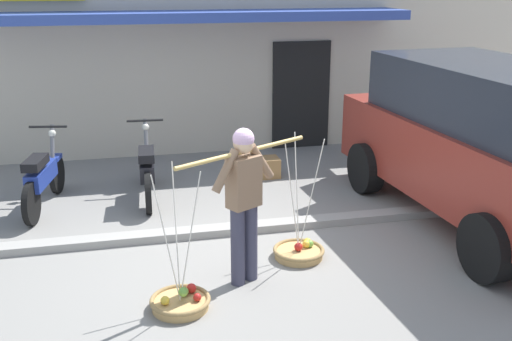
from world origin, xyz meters
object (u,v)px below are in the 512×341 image
at_px(fruit_vendor, 244,196).
at_px(motorcycle_nearest_shop, 43,178).
at_px(parked_truck, 488,140).
at_px(wooden_crate, 265,167).
at_px(fruit_basket_right_side, 299,251).
at_px(motorcycle_second_in_row, 147,169).
at_px(fruit_basket_left_side, 181,301).

height_order(fruit_vendor, motorcycle_nearest_shop, fruit_vendor).
bearing_deg(parked_truck, wooden_crate, 133.28).
xyz_separation_m(fruit_basket_right_side, motorcycle_second_in_row, (-1.60, 2.38, 0.38)).
height_order(fruit_vendor, parked_truck, parked_truck).
height_order(motorcycle_nearest_shop, motorcycle_second_in_row, same).
bearing_deg(motorcycle_second_in_row, fruit_basket_right_side, -56.15).
xyz_separation_m(fruit_vendor, fruit_basket_right_side, (0.74, 0.42, -0.90)).
relative_size(motorcycle_nearest_shop, parked_truck, 0.37).
bearing_deg(wooden_crate, fruit_vendor, -107.34).
bearing_deg(parked_truck, fruit_basket_right_side, -169.31).
bearing_deg(fruit_basket_left_side, fruit_vendor, 29.50).
relative_size(fruit_basket_left_side, fruit_basket_right_side, 1.00).
height_order(fruit_basket_left_side, motorcycle_second_in_row, fruit_basket_left_side).
bearing_deg(motorcycle_nearest_shop, fruit_basket_right_side, -37.16).
distance_m(fruit_basket_right_side, wooden_crate, 3.00).
height_order(fruit_vendor, fruit_basket_right_side, fruit_vendor).
distance_m(motorcycle_second_in_row, parked_truck, 4.70).
distance_m(fruit_basket_left_side, motorcycle_second_in_row, 3.24).
bearing_deg(fruit_basket_left_side, motorcycle_second_in_row, 92.24).
relative_size(fruit_basket_right_side, parked_truck, 0.30).
xyz_separation_m(fruit_basket_right_side, wooden_crate, (0.32, 2.98, 0.08)).
height_order(fruit_basket_right_side, motorcycle_second_in_row, fruit_basket_right_side).
distance_m(fruit_vendor, fruit_basket_left_side, 1.23).
relative_size(motorcycle_second_in_row, parked_truck, 0.37).
distance_m(fruit_basket_right_side, motorcycle_nearest_shop, 3.83).
bearing_deg(motorcycle_nearest_shop, fruit_vendor, -49.82).
bearing_deg(fruit_basket_right_side, motorcycle_second_in_row, 123.85).
relative_size(fruit_vendor, motorcycle_second_in_row, 0.93).
bearing_deg(motorcycle_second_in_row, fruit_basket_left_side, -87.76).
bearing_deg(fruit_vendor, fruit_basket_right_side, 29.49).
relative_size(fruit_vendor, wooden_crate, 3.85).
bearing_deg(fruit_basket_left_side, motorcycle_nearest_shop, 116.56).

